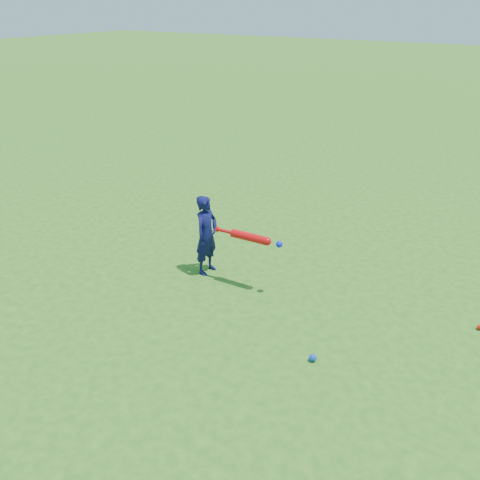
{
  "coord_description": "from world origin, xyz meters",
  "views": [
    {
      "loc": [
        4.24,
        -5.4,
        3.31
      ],
      "look_at": [
        0.99,
        -0.37,
        0.57
      ],
      "focal_mm": 40.0,
      "sensor_mm": 36.0,
      "label": 1
    }
  ],
  "objects_px": {
    "child": "(207,235)",
    "ground_ball_red": "(480,327)",
    "bat_swing": "(252,238)",
    "ground_ball_blue": "(313,358)"
  },
  "relations": [
    {
      "from": "child",
      "to": "ground_ball_blue",
      "type": "distance_m",
      "value": 2.28
    },
    {
      "from": "child",
      "to": "ground_ball_red",
      "type": "height_order",
      "value": "child"
    },
    {
      "from": "child",
      "to": "ground_ball_red",
      "type": "xyz_separation_m",
      "value": [
        3.29,
        0.51,
        -0.5
      ]
    },
    {
      "from": "child",
      "to": "bat_swing",
      "type": "height_order",
      "value": "child"
    },
    {
      "from": "bat_swing",
      "to": "ground_ball_blue",
      "type": "bearing_deg",
      "value": -38.12
    },
    {
      "from": "ground_ball_blue",
      "to": "bat_swing",
      "type": "distance_m",
      "value": 1.72
    },
    {
      "from": "child",
      "to": "bat_swing",
      "type": "distance_m",
      "value": 0.73
    },
    {
      "from": "child",
      "to": "ground_ball_red",
      "type": "distance_m",
      "value": 3.37
    },
    {
      "from": "bat_swing",
      "to": "ground_ball_red",
      "type": "bearing_deg",
      "value": 9.89
    },
    {
      "from": "child",
      "to": "ground_ball_red",
      "type": "bearing_deg",
      "value": -81.5
    }
  ]
}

